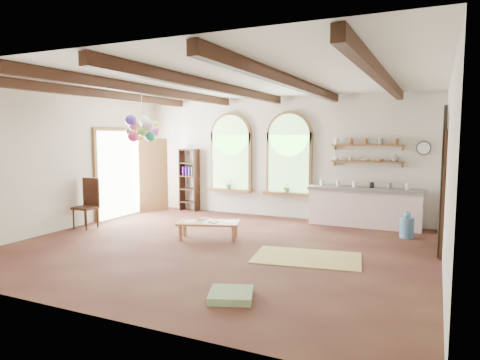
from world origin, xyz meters
The scene contains 27 objects.
floor centered at (0.00, 0.00, 0.00)m, with size 8.00×8.00×0.00m, color brown.
ceiling_beams centered at (0.00, 0.00, 3.10)m, with size 6.20×6.80×0.18m, color #341810, non-canonical shape.
window_left centered at (-1.40, 3.43, 1.63)m, with size 1.30×0.28×2.20m.
window_right centered at (0.30, 3.43, 1.63)m, with size 1.30×0.28×2.20m.
left_doorway centered at (-3.95, 1.80, 1.15)m, with size 0.10×1.90×2.50m, color brown.
right_doorway centered at (3.95, 1.50, 1.10)m, with size 0.10×1.30×2.40m, color black.
kitchen_counter centered at (2.30, 3.20, 0.48)m, with size 2.68×0.62×0.94m.
wall_shelf_lower centered at (2.30, 3.38, 1.55)m, with size 1.70×0.24×0.04m, color brown.
wall_shelf_upper centered at (2.30, 3.38, 1.95)m, with size 1.70×0.24×0.04m, color brown.
wall_clock centered at (3.55, 3.45, 1.90)m, with size 0.32×0.32×0.04m, color black.
bookshelf centered at (-2.70, 3.32, 0.90)m, with size 0.53×0.32×1.80m.
coffee_table centered at (-0.50, 0.50, 0.33)m, with size 1.42×1.00×0.37m.
side_chair centered at (-3.65, 0.23, 0.34)m, with size 0.49×0.49×1.18m.
floor_mat centered at (1.80, -0.02, 0.01)m, with size 1.89×1.16×0.02m, color tan.
floor_cushion centered at (1.40, -2.30, 0.05)m, with size 0.58×0.58×0.10m, color gray.
water_jug_a centered at (3.10, 3.20, 0.25)m, with size 0.30×0.30×0.59m.
water_jug_b centered at (3.32, 2.38, 0.25)m, with size 0.30×0.30×0.57m.
balloon_cluster centered at (-2.41, 0.80, 2.33)m, with size 0.86×0.96×1.16m.
table_book centered at (-0.81, 0.66, 0.38)m, with size 0.17×0.25×0.02m, color olive.
tablet centered at (-0.37, 0.48, 0.38)m, with size 0.17×0.25×0.01m, color black.
potted_plant_left centered at (-1.40, 3.32, 0.85)m, with size 0.27×0.23×0.30m, color #598C4C.
potted_plant_right centered at (0.30, 3.32, 0.85)m, with size 0.27×0.23×0.30m, color #598C4C.
shelf_cup_a centered at (1.55, 3.38, 1.62)m, with size 0.12×0.10×0.10m, color white.
shelf_cup_b centered at (1.90, 3.38, 1.62)m, with size 0.10×0.10×0.09m, color beige.
shelf_bowl_a centered at (2.25, 3.38, 1.60)m, with size 0.22×0.22×0.05m, color beige.
shelf_bowl_b centered at (2.60, 3.38, 1.60)m, with size 0.20×0.20×0.06m, color #8C664C.
shelf_vase centered at (2.95, 3.38, 1.67)m, with size 0.18×0.18×0.19m, color slate.
Camera 1 is at (3.85, -7.30, 2.19)m, focal length 32.00 mm.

